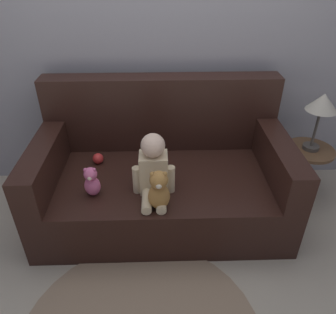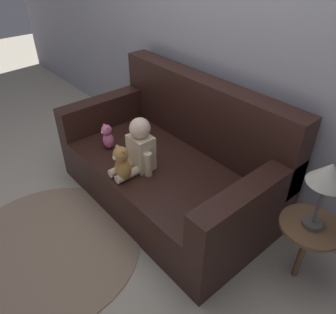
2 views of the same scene
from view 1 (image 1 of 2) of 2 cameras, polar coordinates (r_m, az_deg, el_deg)
The scene contains 8 objects.
ground_plane at distance 2.60m, azimuth -0.90°, elevation -9.70°, with size 12.00×12.00×0.00m, color #B7AD99.
wall_back at distance 2.53m, azimuth -1.42°, elevation 22.34°, with size 8.00×0.05×2.60m.
couch at distance 2.46m, azimuth -0.99°, elevation -2.97°, with size 1.76×0.96×0.97m.
person_baby at distance 2.09m, azimuth -2.54°, elevation -2.16°, with size 0.28×0.33×0.42m.
teddy_bear_brown at distance 1.97m, azimuth -1.59°, elevation -5.88°, with size 0.13×0.13×0.28m.
plush_toy_side at distance 2.15m, azimuth -13.14°, elevation -4.23°, with size 0.10×0.10×0.21m.
toy_ball at distance 2.49m, azimuth -12.09°, elevation -0.25°, with size 0.08×0.08×0.08m.
side_table at distance 2.62m, azimuth 24.46°, elevation 5.01°, with size 0.37×0.37×0.91m.
Camera 1 is at (-0.02, -1.92, 1.76)m, focal length 35.00 mm.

